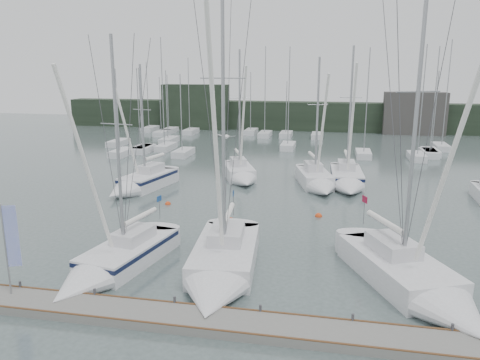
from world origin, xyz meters
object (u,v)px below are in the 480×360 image
buoy_a (231,221)px  buoy_b (318,216)px  sailboat_near_center (220,271)px  sailboat_mid_a (139,184)px  buoy_c (168,204)px  sailboat_near_left (110,265)px  sailboat_near_right (422,287)px  sailboat_mid_c (317,182)px  dock_banner (10,241)px  sailboat_mid_d (347,181)px  sailboat_mid_b (241,175)px

buoy_a → buoy_b: bearing=20.5°
sailboat_near_center → buoy_b: sailboat_near_center is taller
sailboat_near_center → sailboat_mid_a: sailboat_near_center is taller
buoy_a → buoy_c: buoy_a is taller
sailboat_near_left → buoy_a: bearing=76.8°
sailboat_near_right → buoy_c: sailboat_near_right is taller
sailboat_near_left → buoy_c: size_ratio=28.33×
sailboat_near_left → sailboat_near_right: 16.08m
sailboat_near_left → sailboat_near_right: (16.08, 0.37, 0.05)m
sailboat_mid_c → buoy_b: sailboat_mid_c is taller
buoy_b → dock_banner: bearing=-130.5°
sailboat_mid_a → sailboat_mid_d: size_ratio=0.88×
buoy_a → buoy_c: (-6.02, 3.21, 0.00)m
sailboat_mid_c → dock_banner: sailboat_mid_c is taller
sailboat_near_left → sailboat_mid_a: bearing=118.8°
sailboat_near_left → sailboat_near_center: size_ratio=0.77×
sailboat_near_center → sailboat_mid_a: (-11.69, 16.68, 0.06)m
buoy_a → dock_banner: (-7.53, -13.81, 3.06)m
sailboat_near_right → sailboat_near_left: bearing=157.1°
buoy_a → buoy_b: 6.69m
sailboat_near_center → sailboat_mid_d: bearing=66.6°
sailboat_near_center → buoy_b: size_ratio=32.54×
buoy_a → sailboat_mid_c: bearing=61.6°
buoy_a → sailboat_mid_a: bearing=146.1°
sailboat_mid_b → buoy_c: bearing=-136.4°
sailboat_near_left → buoy_a: size_ratio=25.59×
buoy_c → sailboat_mid_d: bearing=30.4°
sailboat_near_right → dock_banner: size_ratio=3.71×
sailboat_mid_d → sailboat_mid_b: bearing=174.7°
buoy_a → sailboat_mid_d: bearing=53.9°
sailboat_mid_a → sailboat_mid_d: bearing=27.1°
sailboat_near_center → sailboat_mid_a: size_ratio=1.46×
sailboat_mid_a → buoy_a: (10.10, -6.78, -0.66)m
sailboat_mid_b → sailboat_mid_d: size_ratio=0.97×
dock_banner → sailboat_mid_d: bearing=35.8°
sailboat_near_right → buoy_c: (-17.63, 13.04, -0.63)m
sailboat_near_left → sailboat_mid_c: 23.40m
sailboat_near_center → sailboat_near_right: bearing=-5.1°
sailboat_mid_b → sailboat_mid_c: bearing=-31.6°
buoy_a → buoy_c: 6.82m
sailboat_mid_c → buoy_a: size_ratio=23.93×
buoy_b → dock_banner: size_ratio=0.12×
sailboat_mid_b → buoy_a: size_ratio=25.38×
buoy_a → buoy_b: (6.27, 2.35, 0.00)m
sailboat_mid_b → buoy_a: 12.39m
sailboat_near_left → sailboat_mid_b: size_ratio=1.01×
sailboat_mid_b → sailboat_near_center: bearing=-102.3°
sailboat_near_center → dock_banner: (-9.12, -3.91, 2.46)m
sailboat_near_right → sailboat_mid_a: 27.33m
sailboat_mid_d → buoy_c: (-14.61, -8.57, -0.66)m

